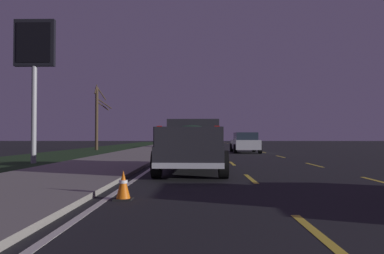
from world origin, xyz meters
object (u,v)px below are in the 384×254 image
at_px(pickup_truck, 193,144).
at_px(bare_tree_far, 97,117).
at_px(sedan_silver, 245,142).
at_px(gas_price_sign, 34,55).
at_px(sedan_white, 197,141).
at_px(traffic_cone_near, 123,185).

distance_m(pickup_truck, bare_tree_far, 22.97).
bearing_deg(sedan_silver, gas_price_sign, 135.58).
relative_size(sedan_white, bare_tree_far, 0.74).
distance_m(sedan_white, traffic_cone_near, 33.23).
height_order(sedan_silver, sedan_white, same).
distance_m(sedan_silver, sedan_white, 12.42).
distance_m(sedan_silver, traffic_cone_near, 21.94).
height_order(gas_price_sign, bare_tree_far, gas_price_sign).
bearing_deg(sedan_white, bare_tree_far, 125.83).
height_order(pickup_truck, sedan_white, pickup_truck).
xyz_separation_m(pickup_truck, bare_tree_far, (21.01, 9.06, 2.07)).
xyz_separation_m(bare_tree_far, traffic_cone_near, (-26.63, -7.77, -2.77)).
height_order(pickup_truck, traffic_cone_near, pickup_truck).
relative_size(sedan_white, gas_price_sign, 0.65).
xyz_separation_m(pickup_truck, sedan_silver, (15.73, -3.74, -0.20)).
distance_m(sedan_white, bare_tree_far, 11.46).
bearing_deg(sedan_silver, sedan_white, 17.30).
bearing_deg(traffic_cone_near, gas_price_sign, 32.02).
xyz_separation_m(pickup_truck, gas_price_sign, (4.27, 7.48, 4.07)).
xyz_separation_m(sedan_white, gas_price_sign, (-23.31, 7.53, 4.26)).
xyz_separation_m(sedan_silver, gas_price_sign, (-11.45, 11.22, 4.26)).
bearing_deg(sedan_white, pickup_truck, 179.90).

